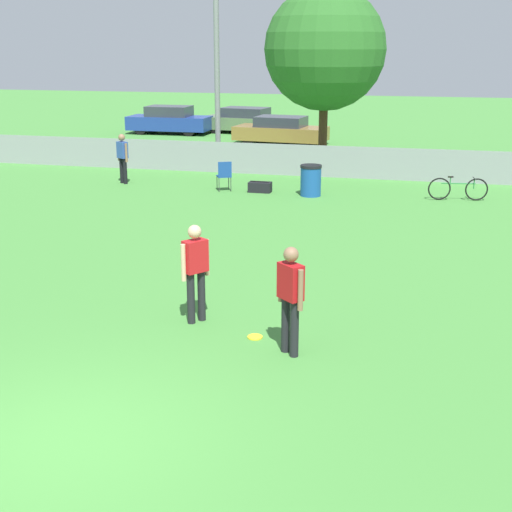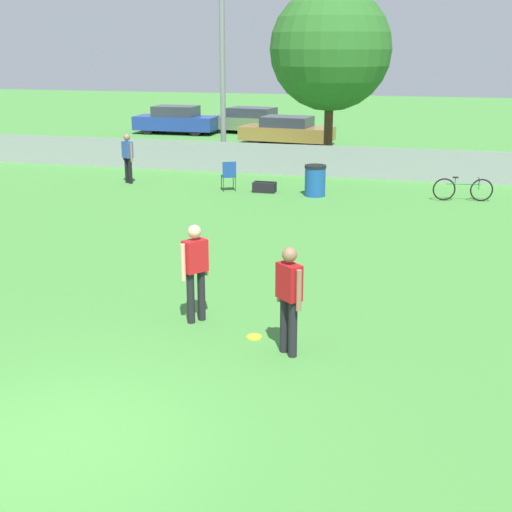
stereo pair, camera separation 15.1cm
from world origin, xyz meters
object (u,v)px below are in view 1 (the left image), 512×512
object	(u,v)px
player_defender_red	(195,266)
frisbee_disc	(255,337)
light_pole	(216,16)
bicycle_sideline	(458,189)
gear_bag_sideline	(260,187)
parked_car_olive	(245,121)
tree_near_pole	(325,49)
parked_car_blue	(169,120)
spectator_in_blue	(123,155)
folding_chair_sideline	(224,174)
trash_bin	(311,180)
parked_car_tan	(281,131)
player_thrower_red	(290,293)

from	to	relation	value
player_defender_red	frisbee_disc	distance (m)	1.53
light_pole	bicycle_sideline	distance (m)	11.04
gear_bag_sideline	parked_car_olive	distance (m)	15.57
tree_near_pole	parked_car_blue	world-z (taller)	tree_near_pole
player_defender_red	bicycle_sideline	size ratio (longest dim) A/B	0.96
spectator_in_blue	gear_bag_sideline	world-z (taller)	spectator_in_blue
tree_near_pole	player_defender_red	bearing A→B (deg)	-88.66
folding_chair_sideline	parked_car_blue	distance (m)	15.50
frisbee_disc	folding_chair_sideline	size ratio (longest dim) A/B	0.26
trash_bin	gear_bag_sideline	world-z (taller)	trash_bin
gear_bag_sideline	folding_chair_sideline	bearing A→B (deg)	-174.13
player_defender_red	parked_car_tan	world-z (taller)	player_defender_red
gear_bag_sideline	parked_car_olive	xyz separation A→B (m)	(-4.46, 14.91, 0.49)
tree_near_pole	trash_bin	world-z (taller)	tree_near_pole
player_defender_red	folding_chair_sideline	bearing A→B (deg)	50.00
parked_car_tan	parked_car_olive	bearing A→B (deg)	131.33
player_defender_red	parked_car_blue	distance (m)	26.41
frisbee_disc	parked_car_olive	bearing A→B (deg)	105.27
light_pole	folding_chair_sideline	size ratio (longest dim) A/B	9.85
parked_car_blue	spectator_in_blue	bearing A→B (deg)	-76.10
light_pole	folding_chair_sideline	xyz separation A→B (m)	(1.65, -4.72, -4.90)
parked_car_blue	gear_bag_sideline	bearing A→B (deg)	-59.59
bicycle_sideline	parked_car_blue	bearing A→B (deg)	127.31
player_defender_red	parked_car_olive	bearing A→B (deg)	49.03
spectator_in_blue	parked_car_blue	world-z (taller)	spectator_in_blue
trash_bin	player_defender_red	bearing A→B (deg)	-90.32
tree_near_pole	player_thrower_red	world-z (taller)	tree_near_pole
parked_car_tan	player_defender_red	bearing A→B (deg)	-75.59
parked_car_tan	gear_bag_sideline	bearing A→B (deg)	-75.27
bicycle_sideline	parked_car_tan	bearing A→B (deg)	116.21
light_pole	bicycle_sideline	world-z (taller)	light_pole
frisbee_disc	parked_car_olive	xyz separation A→B (m)	(-7.15, 26.19, 0.63)
trash_bin	parked_car_tan	world-z (taller)	parked_car_tan
tree_near_pole	parked_car_olive	distance (m)	12.23
trash_bin	parked_car_tan	xyz separation A→B (m)	(-3.38, 11.27, 0.15)
tree_near_pole	parked_car_olive	xyz separation A→B (m)	(-5.67, 10.20, -3.64)
tree_near_pole	frisbee_disc	distance (m)	16.62
parked_car_blue	folding_chair_sideline	bearing A→B (deg)	-63.40
spectator_in_blue	parked_car_tan	xyz separation A→B (m)	(3.02, 10.79, -0.31)
parked_car_tan	folding_chair_sideline	bearing A→B (deg)	-81.07
light_pole	frisbee_disc	xyz separation A→B (m)	(5.47, -15.89, -5.43)
gear_bag_sideline	parked_car_tan	size ratio (longest dim) A/B	0.16
player_defender_red	trash_bin	xyz separation A→B (m)	(0.06, 10.68, -0.49)
tree_near_pole	parked_car_tan	size ratio (longest dim) A/B	1.48
parked_car_olive	parked_car_blue	bearing A→B (deg)	-153.83
light_pole	tree_near_pole	size ratio (longest dim) A/B	1.44
parked_car_blue	parked_car_olive	bearing A→B (deg)	17.60
parked_car_olive	parked_car_tan	distance (m)	4.67
player_thrower_red	bicycle_sideline	distance (m)	12.30
tree_near_pole	bicycle_sideline	world-z (taller)	tree_near_pole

